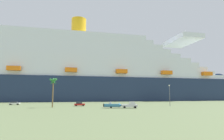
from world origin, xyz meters
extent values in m
plane|color=#66754C|center=(0.00, 30.00, 0.00)|extent=(600.00, 600.00, 0.00)
cube|color=#1E2D4C|center=(13.01, 70.12, 8.69)|extent=(203.58, 39.23, 17.38)
cube|color=white|center=(13.01, 70.12, 19.04)|extent=(179.20, 35.79, 3.32)
cube|color=white|center=(8.96, 69.97, 22.36)|extent=(170.06, 34.67, 3.32)
cube|color=white|center=(4.91, 69.82, 25.69)|extent=(164.81, 33.95, 3.32)
cube|color=white|center=(0.87, 69.67, 29.01)|extent=(158.21, 33.34, 3.32)
cube|color=white|center=(-3.18, 69.52, 32.34)|extent=(151.75, 32.78, 3.32)
cube|color=white|center=(-7.23, 69.37, 35.66)|extent=(141.70, 31.61, 3.32)
cube|color=white|center=(-11.28, 69.22, 38.98)|extent=(133.50, 30.68, 3.32)
cube|color=white|center=(-15.33, 69.07, 42.31)|extent=(128.34, 30.03, 3.32)
cube|color=white|center=(-19.37, 68.91, 45.63)|extent=(120.08, 29.59, 3.32)
cube|color=white|center=(-23.42, 68.76, 48.95)|extent=(116.15, 29.20, 3.32)
cube|color=white|center=(73.73, 72.38, 52.61)|extent=(21.54, 35.63, 4.00)
cylinder|color=yellow|center=(-17.35, 68.99, 57.50)|extent=(11.84, 11.84, 13.76)
cylinder|color=silver|center=(77.78, 72.53, 56.61)|extent=(0.80, 0.80, 12.00)
cube|color=orange|center=(-57.22, 51.00, 21.37)|extent=(8.11, 3.49, 2.80)
cube|color=orange|center=(-21.80, 52.31, 21.37)|extent=(8.11, 3.49, 2.80)
cube|color=orange|center=(13.62, 53.63, 21.37)|extent=(8.11, 3.49, 2.80)
cube|color=orange|center=(49.04, 54.95, 21.37)|extent=(8.11, 3.49, 2.80)
cube|color=orange|center=(84.46, 56.26, 21.37)|extent=(8.11, 3.49, 2.80)
cube|color=silver|center=(1.09, -9.90, 0.85)|extent=(5.88, 3.04, 0.90)
cube|color=silver|center=(2.08, -10.09, 1.75)|extent=(2.33, 2.19, 0.90)
cube|color=#26333F|center=(2.74, -10.22, 1.66)|extent=(0.42, 1.67, 0.63)
cylinder|color=black|center=(3.21, -9.29, 0.40)|extent=(0.84, 0.43, 0.80)
cylinder|color=black|center=(2.82, -11.26, 0.40)|extent=(0.84, 0.43, 0.80)
cylinder|color=black|center=(-0.48, -8.57, 0.40)|extent=(0.84, 0.43, 0.80)
cylinder|color=black|center=(-0.86, -10.53, 0.40)|extent=(0.84, 0.43, 0.80)
cube|color=#595960|center=(-5.09, -8.69, 0.47)|extent=(6.09, 2.75, 0.16)
cube|color=#595960|center=(-1.68, -9.36, 0.47)|extent=(1.91, 0.49, 0.10)
cylinder|color=black|center=(-5.17, -7.74, 0.32)|extent=(0.67, 0.34, 0.64)
cylinder|color=black|center=(-5.53, -9.54, 0.32)|extent=(0.67, 0.34, 0.64)
cube|color=teal|center=(-5.09, -8.69, 1.00)|extent=(5.60, 2.82, 0.90)
cone|color=teal|center=(-2.07, -9.28, 1.00)|extent=(1.49, 1.85, 1.65)
cube|color=silver|center=(-5.61, -8.59, 1.80)|extent=(0.98, 1.14, 0.70)
cube|color=black|center=(-7.91, -8.14, 1.00)|extent=(0.45, 0.56, 1.10)
cylinder|color=brown|center=(-26.40, -1.36, 4.80)|extent=(0.46, 0.46, 9.60)
cone|color=#287233|center=(-26.00, -1.34, 9.70)|extent=(0.89, 3.06, 2.33)
cone|color=#287233|center=(-26.19, -1.02, 9.70)|extent=(3.02, 2.27, 2.05)
cone|color=#287233|center=(-26.56, -0.99, 9.70)|extent=(2.90, 1.74, 2.59)
cone|color=#287233|center=(-26.78, -1.23, 9.70)|extent=(1.72, 3.20, 2.01)
cone|color=#287233|center=(-26.75, -1.56, 9.70)|extent=(2.06, 2.91, 2.46)
cone|color=#287233|center=(-26.54, -1.73, 9.70)|extent=(2.96, 1.69, 2.52)
cone|color=#287233|center=(-26.14, -1.66, 9.70)|extent=(2.58, 2.40, 2.61)
sphere|color=#287233|center=(-26.40, -1.36, 9.60)|extent=(1.10, 1.10, 1.10)
cylinder|color=slate|center=(20.53, -2.74, 4.15)|extent=(0.20, 0.20, 8.29)
sphere|color=#F9F2CC|center=(20.53, -2.74, 8.54)|extent=(0.56, 0.56, 0.56)
cube|color=red|center=(-16.25, 5.19, 0.68)|extent=(4.45, 1.95, 0.70)
cube|color=#1E232D|center=(-16.47, 5.19, 1.31)|extent=(2.51, 1.71, 0.55)
cylinder|color=black|center=(-14.82, 6.15, 0.33)|extent=(0.67, 0.24, 0.66)
cylinder|color=black|center=(-14.77, 4.32, 0.33)|extent=(0.67, 0.24, 0.66)
cylinder|color=black|center=(-17.72, 6.07, 0.33)|extent=(0.67, 0.24, 0.66)
cylinder|color=black|center=(-17.68, 4.24, 0.33)|extent=(0.67, 0.24, 0.66)
cube|color=white|center=(-46.15, 20.25, 0.68)|extent=(4.63, 1.76, 0.70)
cube|color=#1E232D|center=(-46.38, 20.25, 1.31)|extent=(2.59, 1.58, 0.55)
cylinder|color=black|center=(-44.62, 21.13, 0.33)|extent=(0.66, 0.22, 0.66)
cylinder|color=black|center=(-44.62, 19.37, 0.33)|extent=(0.66, 0.22, 0.66)
cylinder|color=black|center=(-47.67, 21.13, 0.33)|extent=(0.66, 0.22, 0.66)
cylinder|color=black|center=(-47.67, 19.37, 0.33)|extent=(0.66, 0.22, 0.66)
camera|label=1|loc=(-17.38, -75.18, 4.76)|focal=29.89mm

